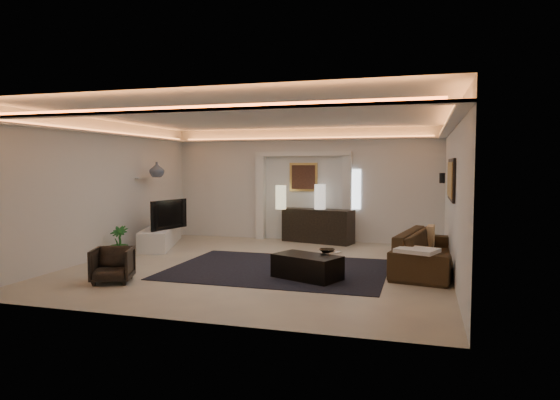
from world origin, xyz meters
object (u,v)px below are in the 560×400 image
(console, at_px, (318,227))
(sofa, at_px, (431,251))
(armchair, at_px, (113,265))
(coffee_table, at_px, (307,267))

(console, relative_size, sofa, 0.71)
(sofa, bearing_deg, console, 54.67)
(sofa, bearing_deg, armchair, 125.69)
(sofa, xyz_separation_m, armchair, (-5.11, -2.39, -0.08))
(sofa, distance_m, armchair, 5.64)
(sofa, relative_size, coffee_table, 2.24)
(armchair, bearing_deg, sofa, 4.11)
(sofa, relative_size, armchair, 3.92)
(sofa, xyz_separation_m, coffee_table, (-2.05, -1.24, -0.16))
(sofa, height_order, coffee_table, sofa)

